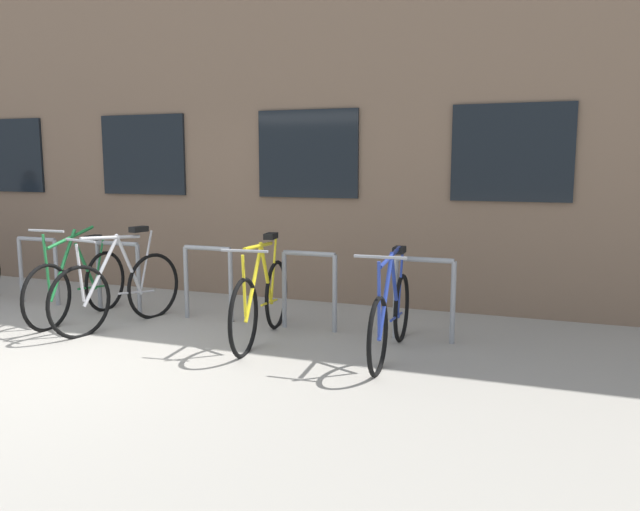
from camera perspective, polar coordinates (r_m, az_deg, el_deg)
The scene contains 7 objects.
ground_plane at distance 5.98m, azimuth -23.80°, elevation -9.14°, with size 42.00×42.00×0.00m, color #9E998E.
storefront_building at distance 10.84m, azimuth -1.70°, elevation 13.17°, with size 28.00×5.57×5.27m.
bike_rack at distance 7.34m, azimuth -14.20°, elevation -1.44°, with size 6.61×0.05×0.83m.
bicycle_silver at distance 7.00m, azimuth -17.83°, elevation -2.95°, with size 0.51×1.69×1.07m.
bicycle_yellow at distance 6.18m, azimuth -5.35°, elevation -4.10°, with size 0.44×1.75×1.04m.
bicycle_green at distance 7.47m, azimuth -21.17°, elevation -2.52°, with size 0.44×1.68×1.07m.
bicycle_blue at distance 5.71m, azimuth 6.47°, elevation -5.39°, with size 0.44×1.74×1.00m.
Camera 1 is at (4.04, -4.05, 1.73)m, focal length 35.18 mm.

